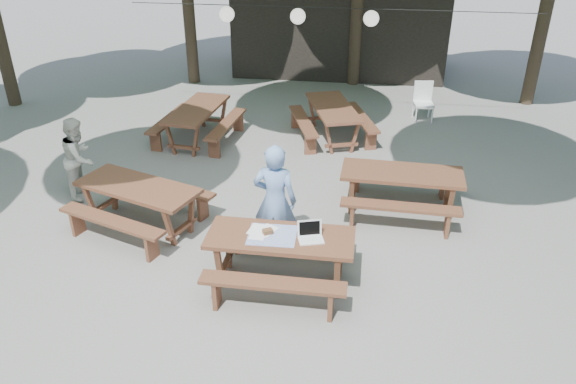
{
  "coord_description": "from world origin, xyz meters",
  "views": [
    {
      "loc": [
        1.43,
        -6.56,
        4.88
      ],
      "look_at": [
        0.4,
        0.42,
        1.05
      ],
      "focal_mm": 35.0,
      "sensor_mm": 36.0,
      "label": 1
    }
  ],
  "objects_px": {
    "picnic_table_nw": "(140,205)",
    "plastic_chair": "(423,109)",
    "woman": "(275,201)",
    "second_person": "(79,158)",
    "main_picnic_table": "(281,258)"
  },
  "relations": [
    {
      "from": "main_picnic_table",
      "to": "plastic_chair",
      "type": "height_order",
      "value": "plastic_chair"
    },
    {
      "from": "picnic_table_nw",
      "to": "second_person",
      "type": "relative_size",
      "value": 1.58
    },
    {
      "from": "picnic_table_nw",
      "to": "woman",
      "type": "xyz_separation_m",
      "value": [
        2.28,
        -0.4,
        0.49
      ]
    },
    {
      "from": "second_person",
      "to": "plastic_chair",
      "type": "bearing_deg",
      "value": -59.41
    },
    {
      "from": "woman",
      "to": "second_person",
      "type": "height_order",
      "value": "woman"
    },
    {
      "from": "second_person",
      "to": "woman",
      "type": "bearing_deg",
      "value": -115.47
    },
    {
      "from": "main_picnic_table",
      "to": "second_person",
      "type": "height_order",
      "value": "second_person"
    },
    {
      "from": "main_picnic_table",
      "to": "plastic_chair",
      "type": "bearing_deg",
      "value": 70.58
    },
    {
      "from": "main_picnic_table",
      "to": "second_person",
      "type": "relative_size",
      "value": 1.37
    },
    {
      "from": "main_picnic_table",
      "to": "plastic_chair",
      "type": "xyz_separation_m",
      "value": [
        2.35,
        6.68,
        -0.13
      ]
    },
    {
      "from": "picnic_table_nw",
      "to": "plastic_chair",
      "type": "distance_m",
      "value": 7.36
    },
    {
      "from": "second_person",
      "to": "plastic_chair",
      "type": "relative_size",
      "value": 1.63
    },
    {
      "from": "second_person",
      "to": "plastic_chair",
      "type": "height_order",
      "value": "second_person"
    },
    {
      "from": "picnic_table_nw",
      "to": "second_person",
      "type": "distance_m",
      "value": 1.71
    },
    {
      "from": "picnic_table_nw",
      "to": "woman",
      "type": "bearing_deg",
      "value": 9.22
    }
  ]
}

